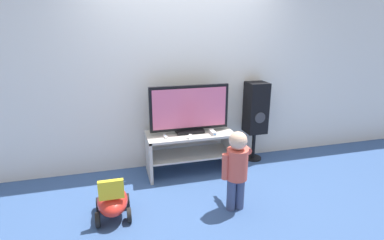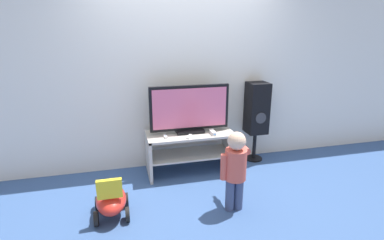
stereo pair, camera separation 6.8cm
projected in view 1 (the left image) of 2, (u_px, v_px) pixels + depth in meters
ground_plane at (195, 179)px, 3.80m from camera, size 16.00×16.00×0.00m
wall_back at (183, 71)px, 3.95m from camera, size 10.00×0.06×2.60m
tv_stand at (190, 146)px, 3.92m from camera, size 1.13×0.50×0.54m
television at (189, 110)px, 3.80m from camera, size 1.02×0.20×0.62m
game_console at (213, 132)px, 3.82m from camera, size 0.05×0.17×0.04m
remote_primary at (165, 136)px, 3.70m from camera, size 0.04×0.13×0.03m
remote_secondary at (189, 137)px, 3.70m from camera, size 0.10×0.13×0.03m
child at (237, 164)px, 3.05m from camera, size 0.33×0.49×0.86m
speaker_tower at (256, 110)px, 4.19m from camera, size 0.28×0.28×1.13m
ride_on_toy at (113, 201)px, 3.00m from camera, size 0.34×0.50×0.47m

